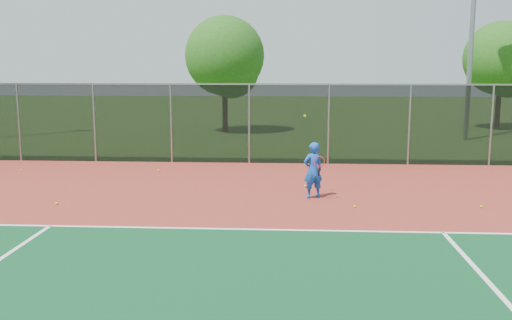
{
  "coord_description": "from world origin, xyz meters",
  "views": [
    {
      "loc": [
        -1.44,
        -9.5,
        3.72
      ],
      "look_at": [
        -2.32,
        5.0,
        1.3
      ],
      "focal_mm": 40.0,
      "sensor_mm": 36.0,
      "label": 1
    }
  ],
  "objects": [
    {
      "name": "practice_ball_3",
      "position": [
        -7.7,
        5.06,
        0.06
      ],
      "size": [
        0.07,
        0.07,
        0.07
      ],
      "primitive_type": "sphere",
      "color": "#C1D618",
      "rests_on": "court_apron"
    },
    {
      "name": "practice_ball_4",
      "position": [
        0.28,
        5.2,
        0.06
      ],
      "size": [
        0.07,
        0.07,
        0.07
      ],
      "primitive_type": "sphere",
      "color": "#C1D618",
      "rests_on": "court_apron"
    },
    {
      "name": "practice_ball_6",
      "position": [
        -0.96,
        7.7,
        0.06
      ],
      "size": [
        0.07,
        0.07,
        0.07
      ],
      "primitive_type": "sphere",
      "color": "#C1D618",
      "rests_on": "court_apron"
    },
    {
      "name": "practice_ball_2",
      "position": [
        -10.93,
        9.76,
        0.06
      ],
      "size": [
        0.07,
        0.07,
        0.07
      ],
      "primitive_type": "sphere",
      "color": "#C1D618",
      "rests_on": "court_apron"
    },
    {
      "name": "tree_back_left",
      "position": [
        -4.99,
        22.09,
        4.03
      ],
      "size": [
        4.38,
        4.38,
        6.43
      ],
      "color": "#341E13",
      "rests_on": "ground"
    },
    {
      "name": "practice_ball_5",
      "position": [
        -6.06,
        9.99,
        0.06
      ],
      "size": [
        0.07,
        0.07,
        0.07
      ],
      "primitive_type": "sphere",
      "color": "#C1D618",
      "rests_on": "court_apron"
    },
    {
      "name": "tree_back_mid",
      "position": [
        10.76,
        24.54,
        3.92
      ],
      "size": [
        4.26,
        4.26,
        6.25
      ],
      "color": "#341E13",
      "rests_on": "ground"
    },
    {
      "name": "ground",
      "position": [
        0.0,
        0.0,
        0.0
      ],
      "size": [
        120.0,
        120.0,
        0.0
      ],
      "primitive_type": "plane",
      "color": "#2A5017",
      "rests_on": "ground"
    },
    {
      "name": "fence_back",
      "position": [
        0.0,
        12.0,
        1.56
      ],
      "size": [
        30.0,
        0.06,
        3.03
      ],
      "color": "black",
      "rests_on": "court_apron"
    },
    {
      "name": "court_apron",
      "position": [
        0.0,
        2.0,
        0.01
      ],
      "size": [
        30.0,
        20.0,
        0.02
      ],
      "primitive_type": "cube",
      "color": "#983326",
      "rests_on": "ground"
    },
    {
      "name": "tennis_player",
      "position": [
        -0.79,
        6.28,
        0.82
      ],
      "size": [
        0.68,
        0.7,
        2.35
      ],
      "color": "blue",
      "rests_on": "court_apron"
    },
    {
      "name": "practice_ball_1",
      "position": [
        3.59,
        5.38,
        0.06
      ],
      "size": [
        0.07,
        0.07,
        0.07
      ],
      "primitive_type": "sphere",
      "color": "#C1D618",
      "rests_on": "court_apron"
    }
  ]
}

